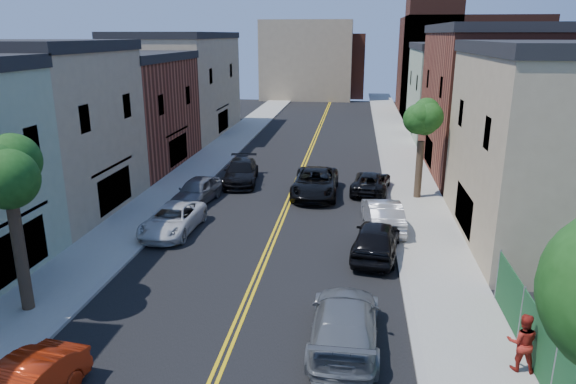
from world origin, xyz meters
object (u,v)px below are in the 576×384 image
(white_pickup, at_px, (173,219))
(silver_car_right, at_px, (382,214))
(grey_car_right, at_px, (345,323))
(black_car_right, at_px, (376,239))
(grey_car_left, at_px, (197,191))
(dark_car_right_far, at_px, (371,182))
(pedestrian_right, at_px, (522,342))
(black_car_left, at_px, (241,172))
(black_suv_lane, at_px, (315,183))

(white_pickup, height_order, silver_car_right, silver_car_right)
(silver_car_right, bearing_deg, grey_car_right, 74.98)
(white_pickup, xyz_separation_m, black_car_right, (10.37, -1.71, 0.15))
(grey_car_left, xyz_separation_m, grey_car_right, (9.30, -14.16, 0.03))
(silver_car_right, bearing_deg, black_car_right, 76.83)
(black_car_right, bearing_deg, silver_car_right, -88.85)
(grey_car_left, xyz_separation_m, dark_car_right_far, (10.56, 3.69, -0.10))
(white_pickup, bearing_deg, pedestrian_right, -32.76)
(black_car_left, distance_m, silver_car_right, 12.11)
(grey_car_right, bearing_deg, white_pickup, -44.49)
(silver_car_right, bearing_deg, grey_car_left, -21.77)
(black_car_left, xyz_separation_m, black_car_right, (8.87, -11.36, 0.06))
(white_pickup, distance_m, silver_car_right, 10.97)
(white_pickup, bearing_deg, silver_car_right, 12.16)
(black_car_left, distance_m, black_suv_lane, 5.75)
(black_suv_lane, height_order, pedestrian_right, pedestrian_right)
(white_pickup, height_order, pedestrian_right, pedestrian_right)
(black_suv_lane, bearing_deg, silver_car_right, -54.60)
(black_car_left, distance_m, pedestrian_right, 23.57)
(grey_car_right, bearing_deg, dark_car_right_far, -93.17)
(grey_car_left, height_order, black_car_right, black_car_right)
(grey_car_right, xyz_separation_m, black_suv_lane, (-2.28, 16.68, 0.03))
(pedestrian_right, bearing_deg, black_suv_lane, -59.02)
(dark_car_right_far, bearing_deg, grey_car_left, 26.52)
(dark_car_right_far, xyz_separation_m, black_suv_lane, (-3.55, -1.17, 0.16))
(black_suv_lane, relative_size, pedestrian_right, 3.26)
(grey_car_left, bearing_deg, pedestrian_right, -38.45)
(dark_car_right_far, xyz_separation_m, pedestrian_right, (4.04, -18.69, 0.40))
(grey_car_left, relative_size, black_suv_lane, 0.76)
(grey_car_left, height_order, black_car_left, black_car_left)
(silver_car_right, distance_m, dark_car_right_far, 6.74)
(black_suv_lane, bearing_deg, black_car_right, -69.02)
(grey_car_left, relative_size, black_car_right, 0.91)
(black_car_right, xyz_separation_m, silver_car_right, (0.43, 3.60, -0.05))
(white_pickup, height_order, grey_car_right, grey_car_right)
(silver_car_right, relative_size, pedestrian_right, 2.65)
(silver_car_right, height_order, dark_car_right_far, silver_car_right)
(grey_car_right, relative_size, dark_car_right_far, 1.14)
(black_car_right, bearing_deg, dark_car_right_far, -81.98)
(white_pickup, distance_m, dark_car_right_far, 13.48)
(grey_car_left, bearing_deg, white_pickup, -80.36)
(black_car_left, bearing_deg, silver_car_right, -46.69)
(grey_car_right, bearing_deg, black_car_right, -98.69)
(white_pickup, bearing_deg, black_suv_lane, 49.76)
(pedestrian_right, bearing_deg, black_car_right, -56.68)
(black_car_right, bearing_deg, white_pickup, -1.35)
(white_pickup, bearing_deg, black_car_left, 83.37)
(pedestrian_right, bearing_deg, grey_car_right, -1.52)
(silver_car_right, relative_size, dark_car_right_far, 1.01)
(black_suv_lane, xyz_separation_m, pedestrian_right, (7.58, -17.53, 0.24))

